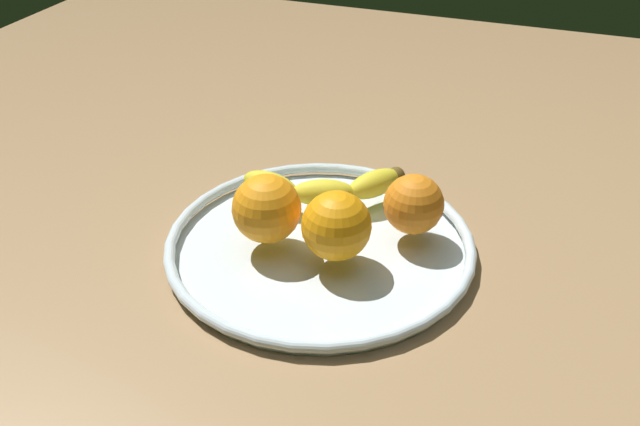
{
  "coord_description": "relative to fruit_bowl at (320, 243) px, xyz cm",
  "views": [
    {
      "loc": [
        20.5,
        -55.87,
        43.87
      ],
      "look_at": [
        0.0,
        0.0,
        4.8
      ],
      "focal_mm": 38.64,
      "sensor_mm": 36.0,
      "label": 1
    }
  ],
  "objects": [
    {
      "name": "orange_back_left",
      "position": [
        2.6,
        -2.38,
        4.42
      ],
      "size": [
        7.08,
        7.08,
        7.08
      ],
      "primitive_type": "sphere",
      "color": "orange",
      "rests_on": "fruit_bowl"
    },
    {
      "name": "orange_center",
      "position": [
        8.77,
        4.68,
        4.09
      ],
      "size": [
        6.41,
        6.41,
        6.41
      ],
      "primitive_type": "sphere",
      "color": "orange",
      "rests_on": "fruit_bowl"
    },
    {
      "name": "fruit_bowl",
      "position": [
        0.0,
        0.0,
        0.0
      ],
      "size": [
        32.91,
        32.91,
        1.8
      ],
      "color": "silver",
      "rests_on": "ground_plane"
    },
    {
      "name": "banana",
      "position": [
        -2.03,
        7.5,
        2.4
      ],
      "size": [
        18.26,
        10.7,
        3.03
      ],
      "rotation": [
        0.0,
        0.0,
        0.38
      ],
      "color": "yellow",
      "rests_on": "fruit_bowl"
    },
    {
      "name": "ground_plane",
      "position": [
        0.0,
        0.0,
        -2.92
      ],
      "size": [
        168.82,
        168.82,
        4.0
      ],
      "primitive_type": "cube",
      "color": "#9C7852"
    },
    {
      "name": "orange_back_right",
      "position": [
        -5.12,
        -2.0,
        4.5
      ],
      "size": [
        7.23,
        7.23,
        7.23
      ],
      "primitive_type": "sphere",
      "color": "orange",
      "rests_on": "fruit_bowl"
    }
  ]
}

